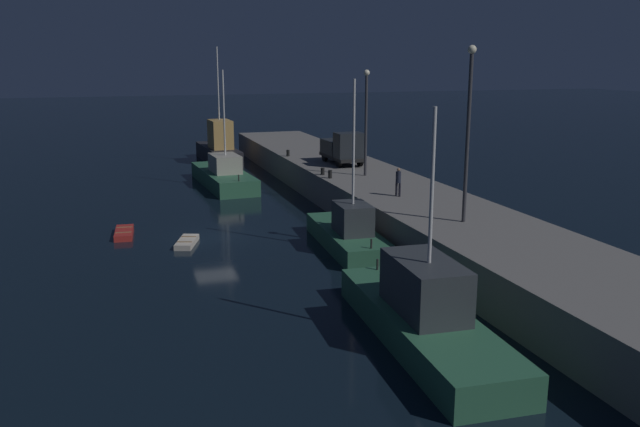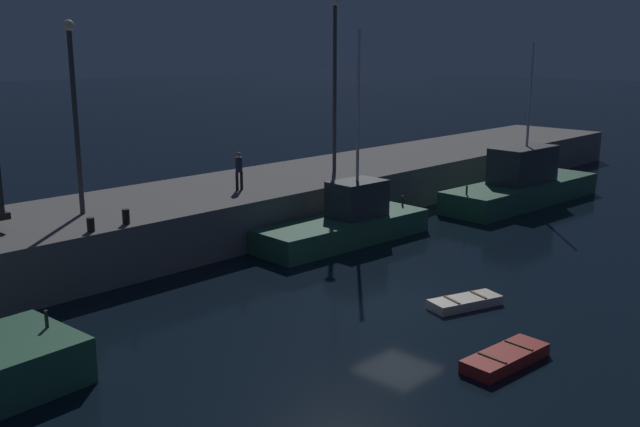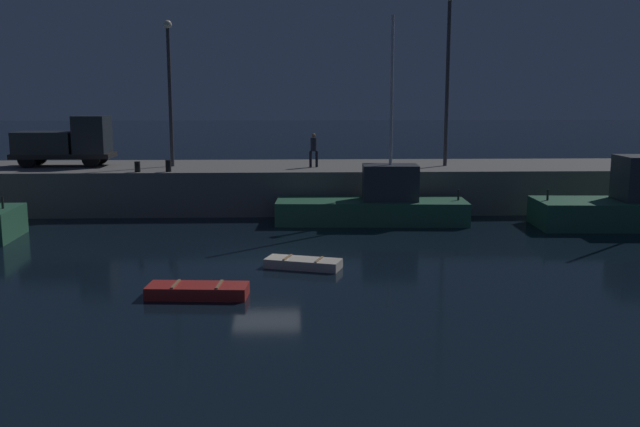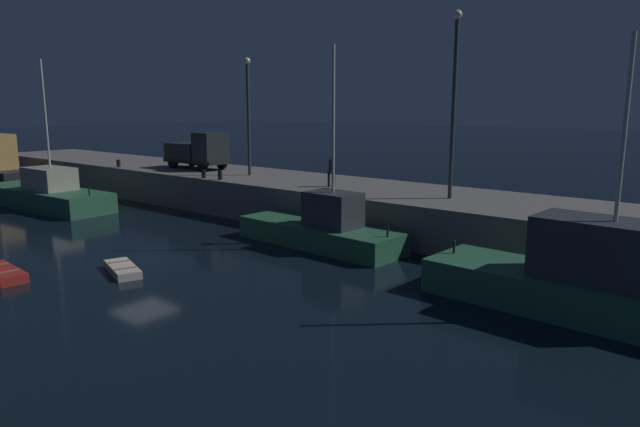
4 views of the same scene
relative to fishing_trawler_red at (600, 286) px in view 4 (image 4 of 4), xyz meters
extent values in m
plane|color=black|center=(-17.83, -5.16, -1.09)|extent=(320.00, 320.00, 0.00)
cube|color=slate|center=(-17.83, 7.05, 0.02)|extent=(72.41, 7.25, 2.22)
cube|color=#2D6647|center=(0.02, 0.00, -0.47)|extent=(11.66, 3.69, 1.24)
cube|color=#33383D|center=(-0.05, 0.00, 1.16)|extent=(4.20, 2.32, 2.02)
cylinder|color=silver|center=(0.25, -0.01, 5.01)|extent=(0.14, 0.14, 5.69)
cylinder|color=#262626|center=(-5.27, 0.28, 0.40)|extent=(0.10, 0.10, 0.50)
cube|color=#2D6647|center=(-34.12, -1.79, -0.45)|extent=(11.61, 3.96, 1.29)
cube|color=#ADA899|center=(-33.36, -1.75, 0.93)|extent=(3.53, 2.36, 1.46)
cylinder|color=silver|center=(-33.17, -1.74, 5.12)|extent=(0.14, 0.14, 6.92)
cylinder|color=#262626|center=(-28.87, -1.48, 0.45)|extent=(0.10, 0.10, 0.50)
cube|color=#2D6647|center=(-13.14, 1.76, -0.55)|extent=(9.04, 3.24, 1.08)
cube|color=#33383D|center=(-12.26, 1.71, 0.82)|extent=(2.65, 1.89, 1.66)
cylinder|color=silver|center=(-12.26, 1.71, 5.04)|extent=(0.14, 0.14, 6.78)
cylinder|color=#262626|center=(-9.05, 1.52, 0.24)|extent=(0.10, 0.10, 0.50)
cube|color=#B22823|center=(-19.67, -10.39, -0.90)|extent=(3.03, 1.27, 0.37)
cube|color=olive|center=(-19.02, -10.45, -0.70)|extent=(0.15, 0.94, 0.04)
cube|color=beige|center=(-16.49, -6.98, -0.93)|extent=(2.77, 1.73, 0.32)
cube|color=olive|center=(-15.94, -7.16, -0.75)|extent=(0.35, 0.83, 0.04)
cube|color=olive|center=(-17.03, -6.80, -0.75)|extent=(0.35, 0.83, 0.04)
cylinder|color=#38383D|center=(-23.25, 6.80, 4.72)|extent=(0.20, 0.20, 7.18)
sphere|color=#F9EFCC|center=(-23.25, 6.80, 8.49)|extent=(0.44, 0.44, 0.44)
cylinder|color=#38383D|center=(-8.61, 6.53, 5.43)|extent=(0.20, 0.20, 8.60)
sphere|color=#F9EFCC|center=(-8.61, 6.53, 9.91)|extent=(0.44, 0.44, 0.44)
cylinder|color=black|center=(-27.41, 8.01, 1.58)|extent=(0.91, 0.30, 0.90)
cylinder|color=black|center=(-27.37, 6.21, 1.58)|extent=(0.91, 0.30, 0.90)
cylinder|color=black|center=(-30.69, 7.94, 1.58)|extent=(0.91, 0.30, 0.90)
cylinder|color=black|center=(-30.65, 6.14, 1.58)|extent=(0.91, 0.30, 0.90)
cube|color=black|center=(-29.03, 7.07, 1.70)|extent=(5.18, 2.26, 0.25)
cube|color=#23282D|center=(-27.49, 7.11, 2.81)|extent=(1.69, 2.18, 1.97)
cube|color=#23282D|center=(-29.95, 7.05, 2.40)|extent=(3.02, 2.21, 1.14)
cylinder|color=black|center=(-15.88, 5.97, 1.55)|extent=(0.14, 0.14, 0.85)
cylinder|color=black|center=(-15.56, 6.03, 1.55)|extent=(0.14, 0.14, 0.85)
cylinder|color=#1E2333|center=(-15.72, 6.00, 2.33)|extent=(0.38, 0.38, 0.70)
sphere|color=#8C664C|center=(-15.72, 6.00, 2.80)|extent=(0.21, 0.21, 0.21)
cylinder|color=black|center=(-34.41, 3.99, 1.41)|extent=(0.28, 0.28, 0.55)
cylinder|color=black|center=(-24.47, 3.93, 1.39)|extent=(0.28, 0.28, 0.52)
cylinder|color=black|center=(-22.97, 4.00, 1.42)|extent=(0.28, 0.28, 0.58)
camera|label=1|loc=(21.18, -10.97, 9.50)|focal=37.20mm
camera|label=2|loc=(-37.23, -20.00, 7.85)|focal=41.04mm
camera|label=3|loc=(-16.84, -30.25, 4.72)|focal=38.73mm
camera|label=4|loc=(4.00, -19.21, 5.75)|focal=31.74mm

